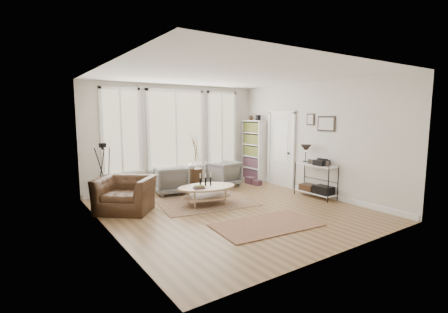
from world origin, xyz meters
TOP-DOWN VIEW (x-y plane):
  - room at (0.02, 0.03)m, footprint 5.50×5.54m
  - bay_window at (0.00, 2.71)m, footprint 4.14×0.12m
  - door at (2.57, 1.15)m, footprint 0.09×1.06m
  - bookcase at (2.44, 2.23)m, footprint 0.31×0.85m
  - low_shelf at (2.38, -0.30)m, footprint 0.38×1.08m
  - wall_art at (2.58, -0.27)m, footprint 0.04×0.88m
  - rug_main at (-0.16, 0.84)m, footprint 2.44×1.99m
  - rug_runner at (-0.05, -1.20)m, footprint 2.09×1.30m
  - coffee_table at (-0.25, 0.66)m, footprint 1.48×1.06m
  - armchair_left at (-0.49, 2.06)m, footprint 0.96×0.98m
  - armchair_right at (1.16, 2.04)m, footprint 0.91×0.92m
  - side_table at (0.41, 2.33)m, footprint 0.37×0.37m
  - vase at (0.27, 2.32)m, footprint 0.26×0.26m
  - accent_chair at (-1.97, 1.20)m, footprint 1.51×1.49m
  - tripod_camera at (-2.15, 2.18)m, footprint 0.50×0.50m
  - book_stack_near at (2.05, 1.89)m, footprint 0.24×0.30m
  - book_stack_far at (2.05, 1.59)m, footprint 0.23×0.27m

SIDE VIEW (x-z plane):
  - rug_main at x=-0.16m, z-range 0.00..0.01m
  - rug_runner at x=-0.05m, z-range 0.01..0.02m
  - book_stack_far at x=2.05m, z-range 0.00..0.15m
  - book_stack_near at x=2.05m, z-range 0.00..0.19m
  - coffee_table at x=-0.25m, z-range 0.02..0.65m
  - armchair_right at x=1.16m, z-range 0.00..0.73m
  - accent_chair at x=-1.97m, z-range 0.00..0.74m
  - armchair_left at x=-0.49m, z-range 0.00..0.75m
  - low_shelf at x=2.38m, z-range -0.14..1.16m
  - tripod_camera at x=-2.15m, z-range -0.06..1.36m
  - vase at x=0.27m, z-range 0.56..0.78m
  - side_table at x=0.41m, z-range -0.03..1.53m
  - bookcase at x=2.44m, z-range -0.07..1.99m
  - door at x=2.57m, z-range 0.01..2.23m
  - room at x=0.02m, z-range -0.02..2.88m
  - bay_window at x=0.00m, z-range 0.49..2.73m
  - wall_art at x=2.58m, z-range 1.66..2.10m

